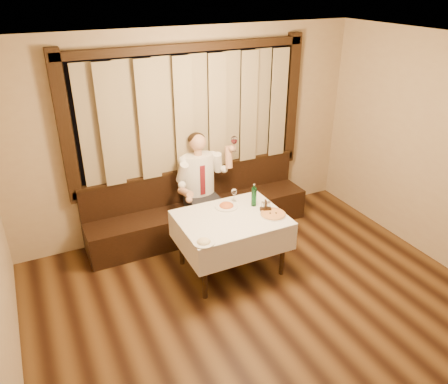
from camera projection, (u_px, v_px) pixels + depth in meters
name	position (u px, v px, depth m)	size (l,w,h in m)	color
room	(265.00, 185.00, 4.32)	(5.01, 6.01, 2.81)	black
banquette	(199.00, 212.00, 6.26)	(3.20, 0.61, 0.94)	black
dining_table	(231.00, 224.00, 5.28)	(1.27, 0.97, 0.76)	black
pizza	(273.00, 214.00, 5.27)	(0.32, 0.32, 0.03)	white
pasta_red	(226.00, 204.00, 5.44)	(0.29, 0.29, 0.10)	white
pasta_cream	(204.00, 240.00, 4.71)	(0.25, 0.25, 0.08)	white
green_bottle	(254.00, 196.00, 5.44)	(0.07, 0.07, 0.30)	#125525
table_wine_glass	(234.00, 192.00, 5.53)	(0.07, 0.07, 0.19)	white
cruet_caddy	(266.00, 207.00, 5.35)	(0.15, 0.10, 0.14)	black
seated_man	(201.00, 180.00, 5.94)	(0.84, 0.63, 1.49)	black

